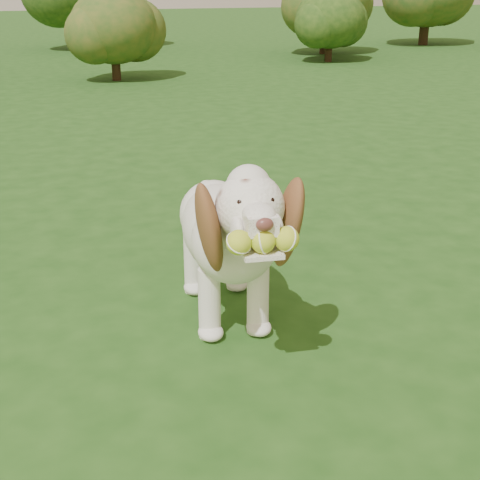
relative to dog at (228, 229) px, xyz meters
name	(u,v)px	position (x,y,z in m)	size (l,w,h in m)	color
ground	(300,303)	(0.38, 0.03, -0.44)	(80.00, 80.00, 0.00)	#1C4313
dog	(228,229)	(0.00, 0.00, 0.00)	(0.56, 1.27, 0.83)	white
shrub_d	(330,18)	(5.69, 9.38, 0.37)	(1.33, 1.33, 1.38)	#382314
shrub_c	(113,26)	(1.25, 8.22, 0.38)	(1.34, 1.34, 1.39)	#382314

